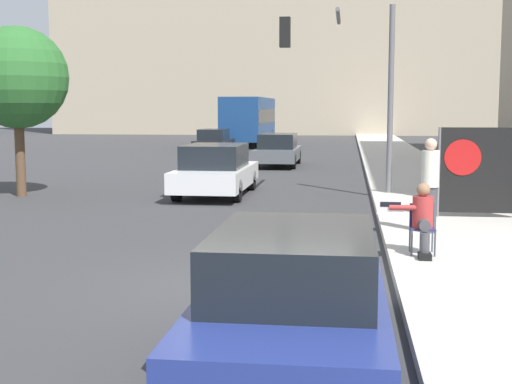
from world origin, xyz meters
name	(u,v)px	position (x,y,z in m)	size (l,w,h in m)	color
ground_plane	(264,290)	(0.00, 0.00, 0.00)	(160.00, 160.00, 0.00)	#38383A
sidewalk_curb	(418,181)	(3.54, 15.00, 0.08)	(3.40, 90.00, 0.16)	beige
seated_protester	(422,217)	(2.37, 1.99, 0.78)	(0.95, 0.77, 1.18)	#474C56
jogger_on_sidewalk	(430,184)	(2.73, 4.18, 1.10)	(0.34, 0.34, 1.82)	#424247
protest_banner	(480,170)	(4.03, 6.27, 1.20)	(1.86, 0.06, 1.98)	slate
traffic_light_pole	(349,66)	(1.14, 10.75, 3.74)	(3.22, 2.99, 5.25)	slate
parked_car_curbside	(294,294)	(0.64, -2.75, 0.69)	(1.80, 4.56, 1.36)	navy
car_on_road_nearest	(216,170)	(-2.68, 10.68, 0.75)	(1.90, 4.72, 1.51)	white
car_on_road_midblock	(278,150)	(-1.92, 21.56, 0.72)	(1.78, 4.78, 1.44)	#565B60
car_on_road_distant	(214,141)	(-6.48, 30.46, 0.69)	(1.70, 4.52, 1.38)	black
city_bus_on_road	(249,118)	(-5.62, 38.86, 1.87)	(2.54, 10.06, 3.26)	navy
street_tree_near_curb	(17,78)	(-8.28, 9.80, 3.41)	(2.92, 2.92, 4.89)	brown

